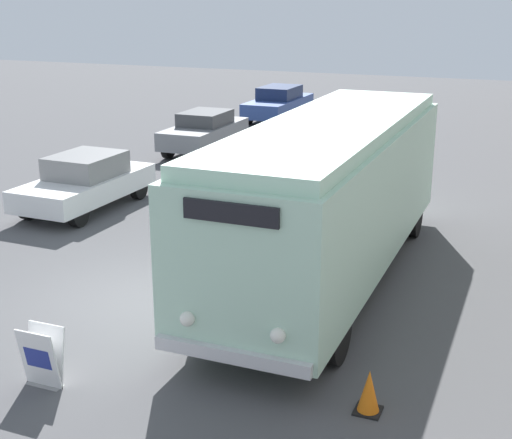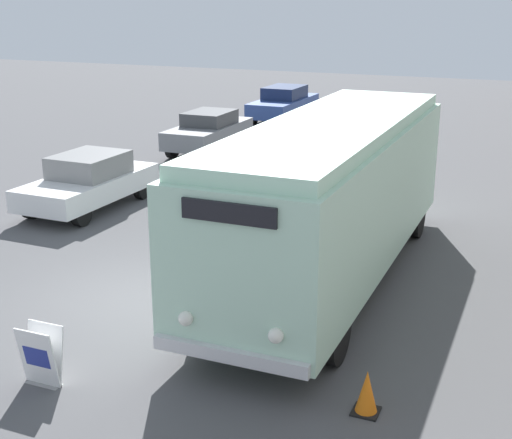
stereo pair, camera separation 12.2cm
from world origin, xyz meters
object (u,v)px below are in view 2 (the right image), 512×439
at_px(parked_car_near, 89,181).
at_px(traffic_cone, 367,392).
at_px(vintage_bus, 332,192).
at_px(sign_board, 41,357).
at_px(parked_car_far, 284,103).
at_px(parked_car_mid, 209,131).

bearing_deg(parked_car_near, traffic_cone, -34.85).
height_order(vintage_bus, traffic_cone, vintage_bus).
height_order(sign_board, parked_car_near, parked_car_near).
bearing_deg(sign_board, vintage_bus, 64.56).
relative_size(parked_car_far, traffic_cone, 7.62).
relative_size(sign_board, parked_car_far, 0.19).
xyz_separation_m(vintage_bus, traffic_cone, (1.89, -4.39, -1.48)).
bearing_deg(sign_board, traffic_cone, 13.63).
bearing_deg(parked_car_mid, sign_board, -72.58).
height_order(vintage_bus, parked_car_near, vintage_bus).
bearing_deg(parked_car_mid, parked_car_near, -88.62).
relative_size(parked_car_near, parked_car_mid, 0.99).
bearing_deg(vintage_bus, parked_car_far, 113.49).
bearing_deg(parked_car_far, parked_car_near, -88.62).
bearing_deg(parked_car_near, sign_board, -57.67).
xyz_separation_m(sign_board, traffic_cone, (4.50, 1.09, -0.13)).
relative_size(vintage_bus, parked_car_near, 2.28).
bearing_deg(parked_car_near, vintage_bus, -16.25).
height_order(parked_car_mid, traffic_cone, parked_car_mid).
bearing_deg(vintage_bus, traffic_cone, -66.74).
height_order(parked_car_mid, parked_car_far, parked_car_far).
relative_size(vintage_bus, sign_board, 10.41).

